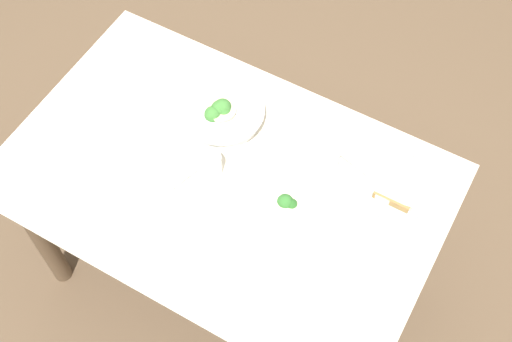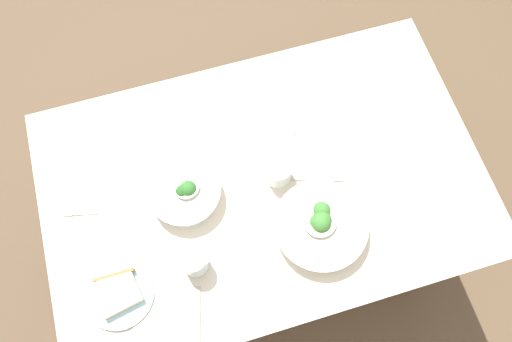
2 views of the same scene
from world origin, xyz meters
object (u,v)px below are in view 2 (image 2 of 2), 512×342
Objects in this scene: bread_side_plate at (118,293)px; water_glass_side at (278,172)px; table_knife_left at (403,105)px; broccoli_bowl_near at (185,193)px; water_glass_center at (194,262)px; napkin_folded_upper at (167,318)px; fork_by_near_bowl at (290,120)px; napkin_folded_lower at (314,160)px; broccoli_bowl_far at (320,225)px; fork_by_far_bowl at (79,214)px.

water_glass_side reaches higher than bread_side_plate.
bread_side_plate reaches higher than table_knife_left.
broccoli_bowl_near reaches higher than table_knife_left.
water_glass_center reaches higher than napkin_folded_upper.
table_knife_left is at bearing -94.72° from fork_by_near_bowl.
water_glass_center reaches higher than fork_by_near_bowl.
napkin_folded_upper is at bearing 31.38° from napkin_folded_lower.
broccoli_bowl_near reaches higher than napkin_folded_lower.
table_knife_left is (-0.37, 0.05, -0.00)m from fork_by_near_bowl.
napkin_folded_upper is (0.90, 0.44, 0.00)m from table_knife_left.
bread_side_plate is 2.12× the size of water_glass_center.
broccoli_bowl_near is at bearing -3.91° from water_glass_side.
fork_by_near_bowl is 0.56× the size of napkin_folded_lower.
water_glass_side is (0.07, -0.19, 0.01)m from broccoli_bowl_far.
table_knife_left is 1.09× the size of napkin_folded_upper.
water_glass_center is 0.91× the size of fork_by_far_bowl.
fork_by_far_bowl is 0.72m from fork_by_near_bowl.
fork_by_near_bowl is 0.16m from napkin_folded_lower.
water_glass_center reaches higher than broccoli_bowl_far.
broccoli_bowl_near is 0.34m from bread_side_plate.
water_glass_side is at bearing 176.09° from broccoli_bowl_near.
broccoli_bowl_near is 0.21m from water_glass_center.
fork_by_near_bowl is 0.38m from table_knife_left.
napkin_folded_upper reaches higher than fork_by_near_bowl.
bread_side_plate is 0.28m from fork_by_far_bowl.
broccoli_bowl_far is 3.43× the size of water_glass_side.
fork_by_near_bowl is 0.72m from napkin_folded_upper.
fork_by_near_bowl is at bearing -136.72° from napkin_folded_upper.
fork_by_near_bowl is at bearing -157.62° from broccoli_bowl_near.
water_glass_side is 0.43× the size of napkin_folded_upper.
water_glass_side is (-0.29, 0.02, 0.01)m from broccoli_bowl_near.
fork_by_far_bowl is (0.30, -0.25, -0.05)m from water_glass_center.
water_glass_side is at bearing -70.19° from broccoli_bowl_far.
bread_side_plate is 2.53× the size of water_glass_side.
water_glass_center is at bearing 135.83° from fork_by_near_bowl.
broccoli_bowl_near is 2.23× the size of fork_by_near_bowl.
fork_by_near_bowl is (-0.03, -0.37, -0.03)m from broccoli_bowl_far.
bread_side_plate is at bearing 124.81° from fork_by_near_bowl.
napkin_folded_upper is (-0.12, 0.10, -0.01)m from bread_side_plate.
water_glass_center reaches higher than napkin_folded_lower.
fork_by_far_bowl is 1.08m from table_knife_left.
fork_by_far_bowl is at bearing -63.19° from napkin_folded_upper.
water_glass_side is 0.62m from fork_by_far_bowl.
bread_side_plate is at bearing 118.80° from fork_by_far_bowl.
bread_side_plate reaches higher than fork_by_near_bowl.
table_knife_left is at bearing -162.75° from fork_by_far_bowl.
water_glass_center is at bearing 83.85° from broccoli_bowl_near.
table_knife_left is 1.00m from napkin_folded_upper.
bread_side_plate is 1.06m from table_knife_left.
bread_side_plate is (0.25, 0.23, -0.02)m from broccoli_bowl_near.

